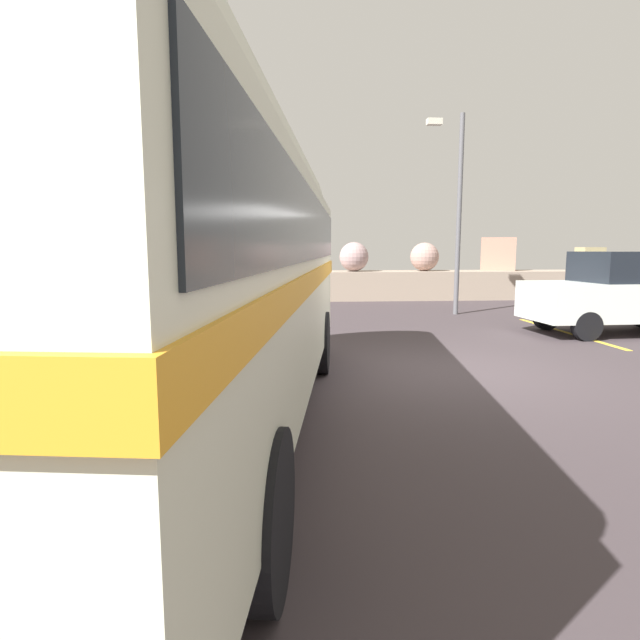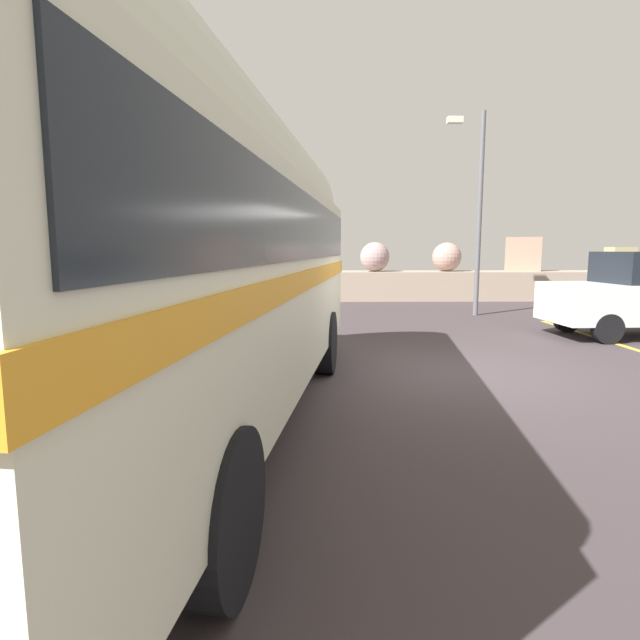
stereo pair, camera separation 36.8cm
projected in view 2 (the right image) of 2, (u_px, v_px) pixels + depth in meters
The scene contains 4 objects.
ground at pixel (454, 373), 7.98m from camera, with size 32.00×26.00×0.02m.
breakwater at pixel (364, 281), 19.59m from camera, with size 31.36×2.11×2.46m.
vintage_coach at pixel (191, 238), 5.27m from camera, with size 3.62×8.84×3.70m.
lamp_post at pixel (476, 202), 14.62m from camera, with size 0.91×0.84×5.75m.
Camera 2 is at (-2.25, -7.75, 1.93)m, focal length 28.77 mm.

